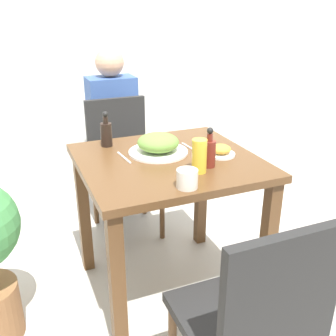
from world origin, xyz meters
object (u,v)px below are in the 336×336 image
at_px(chair_far, 122,160).
at_px(drink_cup, 187,179).
at_px(person_figure, 113,130).
at_px(food_plate, 158,144).
at_px(side_plate, 221,151).
at_px(juice_glass, 199,156).
at_px(sauce_bottle, 209,152).
at_px(chair_near, 254,318).
at_px(condiment_bottle, 106,133).

relative_size(chair_far, drink_cup, 10.20).
bearing_deg(person_figure, food_plate, -92.41).
relative_size(side_plate, juice_glass, 0.95).
relative_size(food_plate, sauce_bottle, 1.59).
xyz_separation_m(chair_near, side_plate, (0.28, 0.74, 0.29)).
distance_m(drink_cup, person_figure, 1.48).
xyz_separation_m(drink_cup, person_figure, (0.08, 1.46, -0.22)).
height_order(side_plate, sauce_bottle, sauce_bottle).
height_order(chair_far, person_figure, person_figure).
xyz_separation_m(chair_far, juice_glass, (0.09, -0.94, 0.34)).
height_order(chair_near, sauce_bottle, sauce_bottle).
bearing_deg(chair_near, condiment_bottle, -79.73).
relative_size(juice_glass, condiment_bottle, 0.81).
distance_m(food_plate, sauce_bottle, 0.29).
bearing_deg(drink_cup, chair_far, 88.49).
height_order(food_plate, drink_cup, food_plate).
relative_size(drink_cup, condiment_bottle, 0.47).
distance_m(chair_far, condiment_bottle, 0.60).
height_order(chair_far, juice_glass, juice_glass).
height_order(chair_far, condiment_bottle, condiment_bottle).
distance_m(chair_far, food_plate, 0.72).
relative_size(drink_cup, juice_glass, 0.58).
height_order(drink_cup, juice_glass, juice_glass).
xyz_separation_m(food_plate, side_plate, (0.27, -0.15, -0.02)).
bearing_deg(sauce_bottle, person_figure, 94.65).
bearing_deg(drink_cup, food_plate, 85.03).
distance_m(juice_glass, sauce_bottle, 0.08).
height_order(chair_far, drink_cup, chair_far).
relative_size(chair_near, sauce_bottle, 4.78).
relative_size(chair_near, person_figure, 0.75).
bearing_deg(chair_near, juice_glass, -98.45).
bearing_deg(food_plate, sauce_bottle, -58.98).
bearing_deg(side_plate, drink_cup, -138.80).
distance_m(juice_glass, condiment_bottle, 0.57).
distance_m(juice_glass, person_figure, 1.36).
distance_m(chair_far, drink_cup, 1.11).
height_order(food_plate, side_plate, food_plate).
bearing_deg(food_plate, chair_near, -90.64).
xyz_separation_m(chair_far, sauce_bottle, (0.16, -0.90, 0.34)).
bearing_deg(chair_far, drink_cup, -91.51).
bearing_deg(person_figure, sauce_bottle, -85.35).
relative_size(chair_far, juice_glass, 5.89).
relative_size(drink_cup, sauce_bottle, 0.47).
relative_size(chair_near, juice_glass, 5.89).
xyz_separation_m(juice_glass, condiment_bottle, (-0.29, 0.49, -0.00)).
bearing_deg(condiment_bottle, chair_far, 65.88).
height_order(side_plate, condiment_bottle, condiment_bottle).
distance_m(food_plate, person_figure, 1.07).
bearing_deg(person_figure, juice_glass, -88.49).
xyz_separation_m(drink_cup, condiment_bottle, (-0.17, 0.61, 0.03)).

